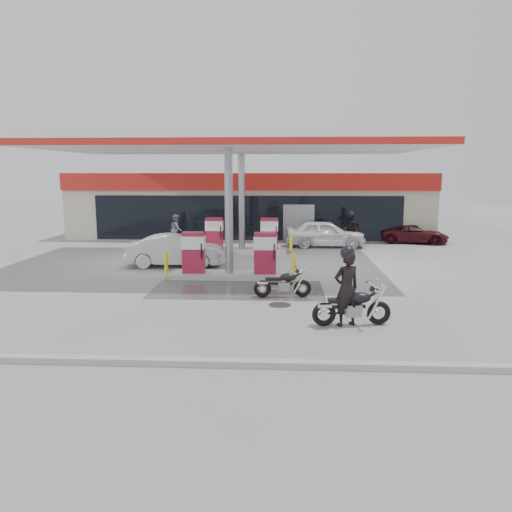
# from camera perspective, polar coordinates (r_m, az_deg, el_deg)

# --- Properties ---
(ground) EXTENTS (90.00, 90.00, 0.00)m
(ground) POSITION_cam_1_polar(r_m,az_deg,el_deg) (17.67, -3.74, -3.81)
(ground) COLOR gray
(ground) RESTS_ON ground
(wet_patch) EXTENTS (6.00, 3.00, 0.00)m
(wet_patch) POSITION_cam_1_polar(r_m,az_deg,el_deg) (17.62, -2.12, -3.83)
(wet_patch) COLOR #4C4C4F
(wet_patch) RESTS_ON ground
(drain_cover) EXTENTS (0.70, 0.70, 0.01)m
(drain_cover) POSITION_cam_1_polar(r_m,az_deg,el_deg) (15.62, 2.73, -5.61)
(drain_cover) COLOR #38383A
(drain_cover) RESTS_ON ground
(kerb) EXTENTS (28.00, 0.25, 0.15)m
(kerb) POSITION_cam_1_polar(r_m,az_deg,el_deg) (11.04, -8.11, -11.93)
(kerb) COLOR gray
(kerb) RESTS_ON ground
(store_building) EXTENTS (22.00, 8.22, 4.00)m
(store_building) POSITION_cam_1_polar(r_m,az_deg,el_deg) (33.13, -0.51, 6.05)
(store_building) COLOR #B3AB96
(store_building) RESTS_ON ground
(canopy) EXTENTS (16.00, 10.02, 5.51)m
(canopy) POSITION_cam_1_polar(r_m,az_deg,el_deg) (22.18, -2.34, 12.66)
(canopy) COLOR silver
(canopy) RESTS_ON ground
(pump_island_near) EXTENTS (5.14, 1.30, 1.78)m
(pump_island_near) POSITION_cam_1_polar(r_m,az_deg,el_deg) (19.47, -3.07, -0.41)
(pump_island_near) COLOR #9E9E99
(pump_island_near) RESTS_ON ground
(pump_island_far) EXTENTS (5.14, 1.30, 1.78)m
(pump_island_far) POSITION_cam_1_polar(r_m,az_deg,el_deg) (25.38, -1.64, 1.97)
(pump_island_far) COLOR #9E9E99
(pump_island_far) RESTS_ON ground
(main_motorcycle) EXTENTS (2.17, 0.83, 1.11)m
(main_motorcycle) POSITION_cam_1_polar(r_m,az_deg,el_deg) (13.75, 11.03, -5.80)
(main_motorcycle) COLOR black
(main_motorcycle) RESTS_ON ground
(biker_main) EXTENTS (0.88, 0.76, 2.05)m
(biker_main) POSITION_cam_1_polar(r_m,az_deg,el_deg) (13.56, 10.30, -3.69)
(biker_main) COLOR black
(biker_main) RESTS_ON ground
(parked_motorcycle) EXTENTS (1.92, 0.73, 0.98)m
(parked_motorcycle) POSITION_cam_1_polar(r_m,az_deg,el_deg) (16.49, 3.17, -3.24)
(parked_motorcycle) COLOR black
(parked_motorcycle) RESTS_ON ground
(sedan_white) EXTENTS (4.35, 1.84, 1.47)m
(sedan_white) POSITION_cam_1_polar(r_m,az_deg,el_deg) (27.57, 7.96, 2.56)
(sedan_white) COLOR white
(sedan_white) RESTS_ON ground
(attendant) EXTENTS (0.83, 0.96, 1.69)m
(attendant) POSITION_cam_1_polar(r_m,az_deg,el_deg) (28.69, -9.10, 3.03)
(attendant) COLOR slate
(attendant) RESTS_ON ground
(hatchback_silver) EXTENTS (4.28, 1.67, 1.39)m
(hatchback_silver) POSITION_cam_1_polar(r_m,az_deg,el_deg) (22.03, -9.18, 0.62)
(hatchback_silver) COLOR #B4B7BD
(hatchback_silver) RESTS_ON ground
(parked_car_left) EXTENTS (4.36, 2.71, 1.18)m
(parked_car_left) POSITION_cam_1_polar(r_m,az_deg,el_deg) (33.41, -17.65, 3.18)
(parked_car_left) COLOR gray
(parked_car_left) RESTS_ON ground
(parked_car_right) EXTENTS (4.04, 2.50, 1.04)m
(parked_car_right) POSITION_cam_1_polar(r_m,az_deg,el_deg) (30.26, 17.68, 2.42)
(parked_car_right) COLOR #460F15
(parked_car_right) RESTS_ON ground
(biker_walking) EXTENTS (1.11, 0.54, 1.83)m
(biker_walking) POSITION_cam_1_polar(r_m,az_deg,el_deg) (27.70, 10.77, 2.89)
(biker_walking) COLOR black
(biker_walking) RESTS_ON ground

